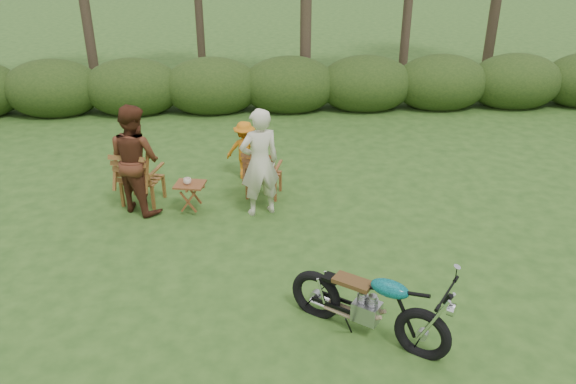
{
  "coord_description": "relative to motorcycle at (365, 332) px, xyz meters",
  "views": [
    {
      "loc": [
        -0.86,
        -5.27,
        4.44
      ],
      "look_at": [
        -0.43,
        2.08,
        0.9
      ],
      "focal_mm": 35.0,
      "sensor_mm": 36.0,
      "label": 1
    }
  ],
  "objects": [
    {
      "name": "ground",
      "position": [
        -0.38,
        -0.01,
        0.0
      ],
      "size": [
        80.0,
        80.0,
        0.0
      ],
      "primitive_type": "plane",
      "color": "#254617",
      "rests_on": "ground"
    },
    {
      "name": "motorcycle",
      "position": [
        0.0,
        0.0,
        0.0
      ],
      "size": [
        1.99,
        1.72,
        1.1
      ],
      "primitive_type": null,
      "rotation": [
        0.0,
        0.0,
        -0.62
      ],
      "color": "#0C9B9C",
      "rests_on": "ground"
    },
    {
      "name": "lawn_chair_right",
      "position": [
        -1.14,
        3.85,
        0.0
      ],
      "size": [
        0.79,
        0.79,
        0.94
      ],
      "primitive_type": null,
      "rotation": [
        0.0,
        0.0,
        2.89
      ],
      "color": "brown",
      "rests_on": "ground"
    },
    {
      "name": "lawn_chair_left",
      "position": [
        -3.25,
        3.69,
        0.0
      ],
      "size": [
        0.87,
        0.87,
        1.04
      ],
      "primitive_type": null,
      "rotation": [
        0.0,
        0.0,
        2.89
      ],
      "color": "#5C3217",
      "rests_on": "ground"
    },
    {
      "name": "side_table",
      "position": [
        -2.38,
        3.28,
        0.26
      ],
      "size": [
        0.57,
        0.51,
        0.52
      ],
      "primitive_type": null,
      "rotation": [
        0.0,
        0.0,
        -0.19
      ],
      "color": "brown",
      "rests_on": "ground"
    },
    {
      "name": "cup",
      "position": [
        -2.42,
        3.27,
        0.57
      ],
      "size": [
        0.16,
        0.16,
        0.1
      ],
      "primitive_type": "imported",
      "rotation": [
        0.0,
        0.0,
        0.26
      ],
      "color": "beige",
      "rests_on": "side_table"
    },
    {
      "name": "adult_a",
      "position": [
        -1.21,
        3.16,
        0.0
      ],
      "size": [
        0.78,
        0.63,
        1.83
      ],
      "primitive_type": "imported",
      "rotation": [
        0.0,
        0.0,
        3.47
      ],
      "color": "beige",
      "rests_on": "ground"
    },
    {
      "name": "adult_b",
      "position": [
        -3.26,
        3.42,
        0.0
      ],
      "size": [
        1.14,
        1.1,
        1.85
      ],
      "primitive_type": "imported",
      "rotation": [
        0.0,
        0.0,
        2.5
      ],
      "color": "#502716",
      "rests_on": "ground"
    },
    {
      "name": "child",
      "position": [
        -1.48,
        4.64,
        0.0
      ],
      "size": [
        0.8,
        0.56,
        1.12
      ],
      "primitive_type": "imported",
      "rotation": [
        0.0,
        0.0,
        2.93
      ],
      "color": "#C76C12",
      "rests_on": "ground"
    }
  ]
}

